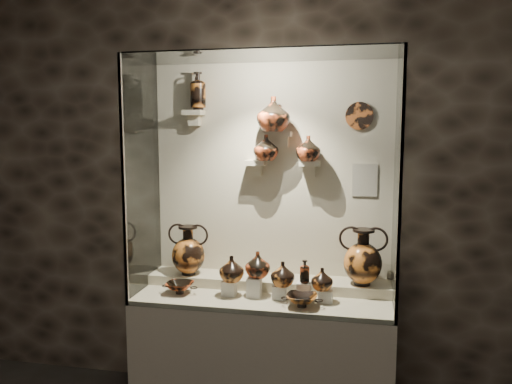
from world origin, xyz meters
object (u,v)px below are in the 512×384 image
ovoid_vase_a (266,148)px  amphora_left (188,250)px  jug_a (232,269)px  jug_e (322,279)px  kylix_left (180,287)px  lekythos_tall (198,89)px  ovoid_vase_c (308,148)px  ovoid_vase_b (273,114)px  lekythos_small (305,270)px  jug_b (258,264)px  jug_c (283,274)px  kylix_right (302,299)px  amphora_right (363,257)px

ovoid_vase_a → amphora_left: bearing=172.0°
jug_a → jug_e: bearing=1.0°
kylix_left → lekythos_tall: lekythos_tall is taller
kylix_left → ovoid_vase_c: 1.28m
kylix_left → ovoid_vase_c: (0.83, 0.29, 0.93)m
jug_a → ovoid_vase_b: (0.23, 0.24, 1.02)m
jug_a → ovoid_vase_a: (0.18, 0.27, 0.79)m
amphora_left → jug_e: (0.97, -0.20, -0.10)m
amphora_left → lekythos_small: 0.88m
jug_a → kylix_left: 0.38m
lekythos_tall → ovoid_vase_a: lekythos_tall is taller
jug_b → jug_c: bearing=0.2°
kylix_right → ovoid_vase_b: 1.23m
ovoid_vase_a → jug_c: bearing=-73.9°
amphora_left → ovoid_vase_b: ovoid_vase_b is taller
jug_a → ovoid_vase_b: ovoid_vase_b is taller
amphora_left → amphora_right: bearing=4.8°
kylix_right → lekythos_tall: bearing=170.1°
amphora_left → ovoid_vase_a: ovoid_vase_a is taller
jug_b → ovoid_vase_c: (0.30, 0.24, 0.76)m
lekythos_small → ovoid_vase_b: 1.06m
ovoid_vase_b → ovoid_vase_c: ovoid_vase_b is taller
kylix_left → kylix_right: (0.84, -0.09, 0.00)m
ovoid_vase_b → ovoid_vase_c: bearing=-1.3°
jug_e → ovoid_vase_a: bearing=138.4°
amphora_right → jug_e: size_ratio=2.64×
kylix_left → kylix_right: 0.84m
ovoid_vase_a → kylix_right: bearing=-66.7°
amphora_right → lekythos_small: 0.42m
lekythos_small → ovoid_vase_b: ovoid_vase_b is taller
kylix_left → lekythos_small: bearing=-1.9°
jug_a → amphora_right: bearing=14.3°
amphora_left → jug_a: bearing=-23.8°
kylix_left → ovoid_vase_b: size_ratio=1.01×
amphora_left → ovoid_vase_b: bearing=8.6°
amphora_right → jug_e: 0.34m
lekythos_tall → ovoid_vase_b: (0.55, -0.05, -0.18)m
amphora_right → ovoid_vase_a: (-0.67, 0.07, 0.72)m
jug_b → kylix_right: (0.31, -0.14, -0.17)m
lekythos_small → amphora_right: bearing=14.3°
jug_c → jug_e: 0.25m
ovoid_vase_c → kylix_left: bearing=-177.2°
lekythos_tall → ovoid_vase_a: 0.64m
lekythos_small → kylix_left: (-0.84, -0.02, -0.16)m
ovoid_vase_b → amphora_right: bearing=-12.2°
amphora_left → ovoid_vase_c: bearing=9.6°
ovoid_vase_b → ovoid_vase_c: 0.33m
amphora_right → jug_b: amphora_right is taller
kylix_right → lekythos_tall: lekythos_tall is taller
amphora_left → lekythos_small: bearing=-8.5°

